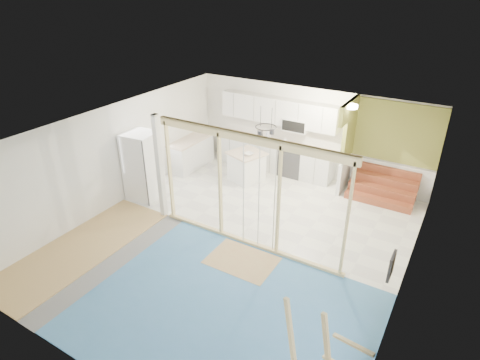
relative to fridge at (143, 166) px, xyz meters
The scene contains 15 objects.
room 3.16m from the fridge, ahead, with size 7.01×8.01×2.61m.
floor_overlays 3.32m from the fridge, ahead, with size 7.00×8.00×0.03m.
stud_frame 2.95m from the fridge, ahead, with size 4.66×0.14×2.60m.
base_cabinets 3.30m from the fridge, 62.86° to the left, with size 4.45×2.24×0.93m.
upper_cabinets 4.15m from the fridge, 56.11° to the left, with size 3.60×0.41×0.85m.
green_partition 6.06m from the fridge, 31.94° to the left, with size 2.25×1.51×2.60m.
pot_rack 3.33m from the fridge, 27.28° to the left, with size 0.52×0.52×0.72m.
sheathing_panel 7.03m from the fridge, 20.42° to the right, with size 0.02×4.00×2.60m, color tan.
electrical_panel 6.83m from the fridge, 15.82° to the right, with size 0.04×0.30×0.40m, color #3C3C42.
ceiling_light 5.42m from the fridge, 29.54° to the left, with size 0.32×0.32×0.08m, color #FFEABF.
fridge is the anchor object (origin of this frame).
island 2.92m from the fridge, 50.89° to the left, with size 1.14×1.14×0.87m.
bowl 2.89m from the fridge, 47.17° to the left, with size 0.26×0.26×0.06m, color silver.
soap_bottle_a 3.80m from the fridge, 59.03° to the left, with size 0.13×0.13×0.33m, color #B1B2C5.
soap_bottle_b 4.10m from the fridge, 51.51° to the left, with size 0.09×0.09×0.20m, color white.
Camera 1 is at (3.89, -6.36, 5.31)m, focal length 30.00 mm.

